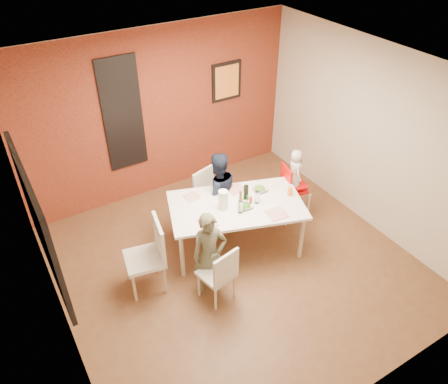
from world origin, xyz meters
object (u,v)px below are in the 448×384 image
dining_table (236,208)px  chair_far (209,194)px  high_chair (292,187)px  child_near (210,254)px  chair_left (151,252)px  toddler (295,170)px  wine_bottle (246,194)px  chair_near (220,273)px  paper_towel_roll (223,200)px  child_far (218,193)px

dining_table → chair_far: bearing=92.8°
high_chair → child_near: 1.89m
chair_left → toddler: bearing=105.6°
child_near → wine_bottle: (0.86, 0.50, 0.29)m
chair_near → high_chair: high_chair is taller
chair_left → child_near: bearing=64.9°
high_chair → wine_bottle: bearing=110.2°
high_chair → paper_towel_roll: 1.32m
dining_table → chair_far: (-0.04, 0.72, -0.20)m
high_chair → child_far: (-1.08, 0.36, 0.08)m
wine_bottle → chair_near: bearing=-138.8°
wine_bottle → paper_towel_roll: bearing=176.7°
dining_table → chair_left: bearing=-176.5°
chair_near → wine_bottle: 1.19m
child_far → paper_towel_roll: 0.57m
high_chair → toddler: (0.02, -0.01, 0.31)m
chair_far → child_far: size_ratio=0.68×
toddler → paper_towel_roll: bearing=112.5°
chair_left → child_near: (0.60, -0.43, 0.02)m
wine_bottle → paper_towel_roll: size_ratio=0.90×
child_far → toddler: bearing=168.8°
chair_left → child_near: size_ratio=0.86×
high_chair → child_far: size_ratio=0.73×
dining_table → chair_near: bearing=-133.1°
child_near → wine_bottle: 1.04m
toddler → paper_towel_roll: 1.30m
toddler → child_far: bearing=89.6°
chair_far → paper_towel_roll: 0.83m
child_near → child_far: size_ratio=0.92×
chair_near → chair_far: (0.66, 1.46, 0.02)m
chair_near → dining_table: bearing=-144.8°
chair_near → child_near: 0.27m
high_chair → child_far: 1.14m
chair_far → paper_towel_roll: (-0.17, -0.71, 0.41)m
child_far → dining_table: bearing=98.7°
chair_left → child_far: 1.41m
paper_towel_roll → dining_table: bearing=-3.7°
wine_bottle → toddler: bearing=7.6°
chair_far → wine_bottle: (0.18, -0.73, 0.39)m
paper_towel_roll → chair_near: bearing=-123.1°
dining_table → toddler: 1.12m
chair_near → chair_far: 1.61m
child_near → dining_table: bearing=52.1°
toddler → dining_table: bearing=114.1°
high_chair → toddler: toddler is taller
chair_left → high_chair: size_ratio=1.09×
child_near → paper_towel_roll: size_ratio=4.18×
dining_table → high_chair: high_chair is taller
dining_table → child_near: 0.88m
dining_table → high_chair: bearing=6.9°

